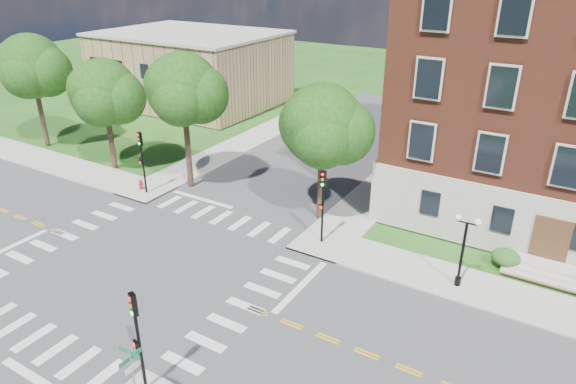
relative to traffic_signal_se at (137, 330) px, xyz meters
The scene contains 18 objects.
ground 10.26m from the traffic_signal_se, 135.71° to the left, with size 160.00×160.00×0.00m, color #225116.
road_ew 10.26m from the traffic_signal_se, 135.71° to the left, with size 90.00×12.00×0.01m, color #3D3D3F.
road_ns 10.26m from the traffic_signal_se, 135.71° to the left, with size 12.00×90.00×0.01m, color #3D3D3F.
sidewalk_ne 23.92m from the traffic_signal_se, 69.27° to the left, with size 34.00×34.00×0.12m.
sidewalk_nw 31.65m from the traffic_signal_se, 135.22° to the left, with size 34.00×34.00×0.12m.
crosswalk_east 7.52m from the traffic_signal_se, 88.15° to the left, with size 2.20×10.20×0.02m, color silver, non-canonical shape.
stop_bar_east 10.47m from the traffic_signal_se, 79.49° to the left, with size 0.40×5.50×0.00m, color silver.
secondary_building 46.86m from the traffic_signal_se, 128.21° to the left, with size 20.40×15.40×8.30m.
tree_a 35.16m from the traffic_signal_se, 150.44° to the left, with size 5.75×5.75×10.30m.
tree_b 26.46m from the traffic_signal_se, 140.87° to the left, with size 5.37×5.37×9.16m.
tree_c 21.51m from the traffic_signal_se, 125.84° to the left, with size 5.34×5.34×10.34m.
tree_d 17.91m from the traffic_signal_se, 93.58° to the left, with size 5.34×5.34×9.28m.
traffic_signal_se is the anchor object (origin of this frame).
traffic_signal_ne 14.57m from the traffic_signal_se, 87.65° to the left, with size 0.33×0.37×4.80m.
traffic_signal_nw 20.13m from the traffic_signal_se, 135.18° to the left, with size 0.36×0.41×4.80m.
twin_lamp_west 16.95m from the traffic_signal_se, 57.20° to the left, with size 1.36×0.36×4.23m.
street_sign_pole 1.46m from the traffic_signal_se, 57.20° to the right, with size 1.10×1.10×3.10m.
fire_hydrant 21.06m from the traffic_signal_se, 136.20° to the left, with size 0.35×0.35×0.75m.
Camera 1 is at (20.32, -17.40, 16.55)m, focal length 32.00 mm.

